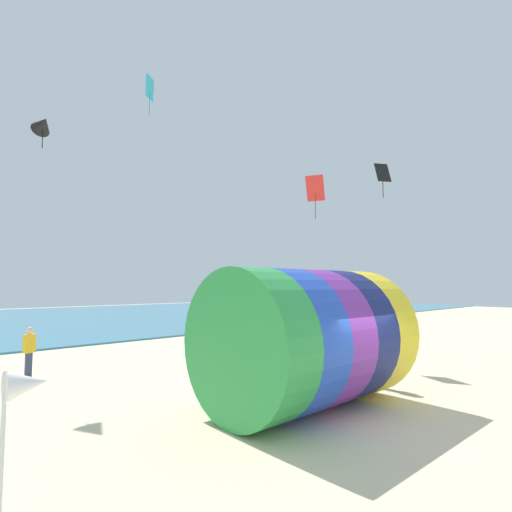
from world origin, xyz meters
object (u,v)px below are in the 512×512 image
(kite_cyan_diamond, at_px, (150,88))
(beach_flag, at_px, (24,392))
(kite_black_delta, at_px, (43,124))
(bystander_mid_beach, at_px, (29,351))
(kite_black_diamond, at_px, (383,173))
(kite_red_diamond, at_px, (315,189))
(kite_handler, at_px, (383,360))
(giant_inflatable_tube, at_px, (307,337))

(kite_cyan_diamond, relative_size, beach_flag, 1.03)
(kite_black_delta, bearing_deg, bystander_mid_beach, -137.18)
(kite_cyan_diamond, distance_m, bystander_mid_beach, 17.16)
(kite_cyan_diamond, relative_size, kite_black_diamond, 1.52)
(kite_red_diamond, xyz_separation_m, kite_cyan_diamond, (-3.31, 10.03, 7.49))
(kite_black_delta, bearing_deg, beach_flag, -105.26)
(kite_black_delta, relative_size, beach_flag, 0.59)
(kite_red_diamond, height_order, kite_black_diamond, kite_black_diamond)
(kite_red_diamond, relative_size, beach_flag, 0.88)
(kite_cyan_diamond, distance_m, beach_flag, 23.41)
(kite_red_diamond, bearing_deg, bystander_mid_beach, 157.49)
(kite_handler, relative_size, kite_cyan_diamond, 0.73)
(giant_inflatable_tube, distance_m, beach_flag, 7.46)
(kite_handler, distance_m, kite_black_delta, 14.88)
(bystander_mid_beach, distance_m, beach_flag, 11.16)
(kite_handler, bearing_deg, giant_inflatable_tube, 173.05)
(kite_black_delta, bearing_deg, kite_cyan_diamond, 36.41)
(kite_black_diamond, height_order, beach_flag, kite_black_diamond)
(kite_black_diamond, xyz_separation_m, bystander_mid_beach, (-11.83, 7.40, -7.28))
(kite_handler, height_order, kite_cyan_diamond, kite_cyan_diamond)
(bystander_mid_beach, relative_size, beach_flag, 0.78)
(kite_handler, relative_size, kite_red_diamond, 0.85)
(giant_inflatable_tube, bearing_deg, kite_cyan_diamond, 78.41)
(kite_cyan_diamond, relative_size, kite_black_delta, 1.74)
(kite_red_diamond, bearing_deg, beach_flag, -155.19)
(kite_cyan_diamond, height_order, kite_black_delta, kite_cyan_diamond)
(giant_inflatable_tube, distance_m, bystander_mid_beach, 10.14)
(kite_red_diamond, bearing_deg, kite_cyan_diamond, 108.29)
(kite_handler, bearing_deg, kite_black_diamond, 26.64)
(kite_red_diamond, xyz_separation_m, beach_flag, (-13.57, -6.27, -5.81))
(kite_handler, distance_m, kite_red_diamond, 9.07)
(kite_handler, xyz_separation_m, kite_cyan_diamond, (-0.28, 14.99, 14.45))
(kite_black_delta, height_order, bystander_mid_beach, kite_black_delta)
(kite_cyan_diamond, bearing_deg, kite_black_delta, -143.59)
(kite_cyan_diamond, xyz_separation_m, bystander_mid_beach, (-7.48, -5.55, -14.41))
(kite_black_diamond, bearing_deg, bystander_mid_beach, 147.97)
(kite_handler, relative_size, bystander_mid_beach, 0.97)
(kite_red_diamond, xyz_separation_m, bystander_mid_beach, (-10.79, 4.47, -6.93))
(kite_cyan_diamond, height_order, kite_black_diamond, kite_cyan_diamond)
(kite_cyan_diamond, xyz_separation_m, beach_flag, (-10.26, -16.30, -13.30))
(bystander_mid_beach, bearing_deg, kite_black_diamond, -32.03)
(beach_flag, bearing_deg, kite_handler, 7.07)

